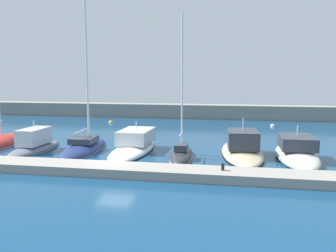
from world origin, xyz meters
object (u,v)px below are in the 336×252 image
Objects in this scene: sailboat_charcoal_fifth at (181,154)px; motorboat_ivory_seventh at (297,152)px; motorboat_slate_second at (35,145)px; mooring_buoy_white at (273,126)px; motorboat_white_fourth at (134,146)px; sailboat_navy_third at (84,148)px; dock_bollard at (223,167)px; motorboat_sand_sixth at (242,149)px; mooring_buoy_yellow at (111,123)px.

sailboat_charcoal_fifth is 8.77m from motorboat_ivory_seventh.
mooring_buoy_white is (21.31, 19.34, -0.50)m from motorboat_slate_second.
motorboat_white_fourth is 22.23m from mooring_buoy_white.
sailboat_navy_third is at bearing 78.54° from sailboat_charcoal_fifth.
sailboat_navy_third is 1.46× the size of motorboat_white_fourth.
motorboat_ivory_seventh is at bearing 50.86° from dock_bollard.
motorboat_slate_second is 16.57× the size of dock_bollard.
mooring_buoy_white is at bearing -34.68° from motorboat_white_fourth.
dock_bollard is at bearing -122.68° from sailboat_navy_third.
sailboat_charcoal_fifth is at bearing 96.49° from motorboat_ivory_seventh.
mooring_buoy_white is (3.98, 17.74, -0.48)m from motorboat_sand_sixth.
motorboat_white_fourth reaches higher than mooring_buoy_yellow.
sailboat_charcoal_fifth is 25.52× the size of dock_bollard.
dock_bollard is (3.39, -5.42, 0.47)m from sailboat_charcoal_fifth.
motorboat_sand_sixth is (13.18, 0.89, 0.19)m from sailboat_navy_third.
motorboat_ivory_seventh is at bearing -89.77° from mooring_buoy_white.
motorboat_white_fourth is at bearing 88.13° from motorboat_sand_sixth.
dock_bollard is at bearing -151.63° from sailboat_charcoal_fifth.
motorboat_slate_second is at bearing -137.78° from mooring_buoy_white.
motorboat_white_fourth is 13.01m from motorboat_ivory_seventh.
motorboat_sand_sixth is 4.17m from motorboat_ivory_seventh.
motorboat_slate_second is at bearing 159.91° from dock_bollard.
sailboat_charcoal_fifth reaches higher than mooring_buoy_white.
motorboat_ivory_seventh is at bearing -87.88° from motorboat_slate_second.
dock_bollard is at bearing -109.68° from motorboat_slate_second.
mooring_buoy_yellow is 1.09× the size of mooring_buoy_white.
sailboat_charcoal_fifth is at bearing 109.95° from motorboat_sand_sixth.
dock_bollard reaches higher than mooring_buoy_white.
dock_bollard is at bearing -57.07° from mooring_buoy_yellow.
sailboat_navy_third reaches higher than motorboat_ivory_seventh.
motorboat_white_fourth is 21.58× the size of dock_bollard.
mooring_buoy_yellow is at bearing 122.93° from dock_bollard.
sailboat_charcoal_fifth is at bearing -56.81° from mooring_buoy_yellow.
motorboat_sand_sixth reaches higher than mooring_buoy_white.
motorboat_ivory_seventh reaches higher than mooring_buoy_white.
motorboat_white_fourth is 0.91× the size of motorboat_sand_sixth.
sailboat_charcoal_fifth is at bearing -91.69° from motorboat_slate_second.
sailboat_navy_third reaches higher than motorboat_slate_second.
mooring_buoy_yellow is (-17.22, 17.18, -0.48)m from motorboat_sand_sixth.
motorboat_ivory_seventh is (8.70, 1.10, 0.21)m from sailboat_charcoal_fifth.
motorboat_sand_sixth is 24.33m from mooring_buoy_yellow.
motorboat_sand_sixth is at bearing 75.93° from motorboat_ivory_seventh.
mooring_buoy_white is 25.77m from dock_bollard.
sailboat_charcoal_fifth is (12.69, -0.46, -0.16)m from motorboat_slate_second.
motorboat_sand_sixth is at bearing -44.92° from mooring_buoy_yellow.
mooring_buoy_white is (12.93, 18.08, -0.48)m from motorboat_white_fourth.
motorboat_slate_second is 17.40m from motorboat_sand_sixth.
motorboat_sand_sixth is at bearing -84.31° from motorboat_slate_second.
motorboat_white_fourth is 1.04× the size of motorboat_ivory_seventh.
sailboat_navy_third is 13.64m from dock_bollard.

